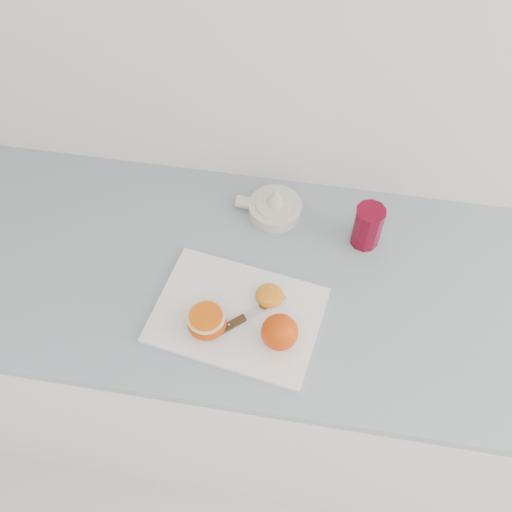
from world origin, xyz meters
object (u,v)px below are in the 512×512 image
object	(u,v)px
counter	(293,362)
half_orange	(207,322)
red_tumbler	(367,228)
cutting_board	(237,315)
citrus_juicer	(275,206)

from	to	relation	value
counter	half_orange	distance (m)	0.54
red_tumbler	half_orange	bearing A→B (deg)	-137.15
cutting_board	half_orange	world-z (taller)	half_orange
cutting_board	half_orange	distance (m)	0.08
half_orange	red_tumbler	size ratio (longest dim) A/B	0.73
counter	citrus_juicer	distance (m)	0.51
half_orange	cutting_board	bearing A→B (deg)	37.84
red_tumbler	counter	bearing A→B (deg)	-133.55
counter	cutting_board	size ratio (longest dim) A/B	6.51
counter	cutting_board	world-z (taller)	cutting_board
citrus_juicer	cutting_board	bearing A→B (deg)	-97.06
red_tumbler	cutting_board	bearing A→B (deg)	-136.16
citrus_juicer	counter	bearing A→B (deg)	-62.96
cutting_board	citrus_juicer	xyz separation A→B (m)	(0.04, 0.30, 0.02)
citrus_juicer	red_tumbler	world-z (taller)	red_tumbler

